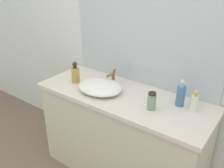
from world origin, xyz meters
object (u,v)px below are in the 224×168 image
(soap_dispenser, at_px, (75,74))
(spray_can, at_px, (181,95))
(perfume_bottle, at_px, (194,102))
(lotion_bottle, at_px, (152,101))
(sink_basin, at_px, (100,87))

(soap_dispenser, distance_m, spray_can, 0.97)
(perfume_bottle, relative_size, spray_can, 0.78)
(soap_dispenser, xyz_separation_m, spray_can, (0.95, 0.17, 0.01))
(perfume_bottle, bearing_deg, lotion_bottle, -147.64)
(lotion_bottle, xyz_separation_m, spray_can, (0.15, 0.18, 0.02))
(lotion_bottle, xyz_separation_m, perfume_bottle, (0.27, 0.17, 0.00))
(lotion_bottle, relative_size, spray_can, 0.64)
(lotion_bottle, distance_m, spray_can, 0.24)
(spray_can, bearing_deg, lotion_bottle, -129.82)
(soap_dispenser, distance_m, perfume_bottle, 1.08)
(sink_basin, height_order, perfume_bottle, perfume_bottle)
(sink_basin, distance_m, perfume_bottle, 0.79)
(spray_can, bearing_deg, perfume_bottle, -6.63)
(sink_basin, relative_size, soap_dispenser, 2.01)
(sink_basin, distance_m, soap_dispenser, 0.30)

